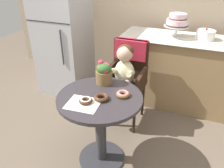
{
  "coord_description": "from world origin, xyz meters",
  "views": [
    {
      "loc": [
        0.68,
        -1.41,
        1.7
      ],
      "look_at": [
        0.05,
        0.15,
        0.77
      ],
      "focal_mm": 35.63,
      "sensor_mm": 36.0,
      "label": 1
    }
  ],
  "objects_px": {
    "donut_mid": "(86,100)",
    "flower_vase": "(104,72)",
    "tiered_cake_stand": "(177,22)",
    "round_layer_cake": "(206,35)",
    "donut_front": "(101,97)",
    "seated_child": "(123,72)",
    "refrigerator": "(63,33)",
    "wicker_chair": "(128,69)",
    "donut_side": "(123,94)",
    "cafe_table": "(100,117)"
  },
  "relations": [
    {
      "from": "tiered_cake_stand",
      "to": "seated_child",
      "type": "bearing_deg",
      "value": -120.44
    },
    {
      "from": "donut_front",
      "to": "flower_vase",
      "type": "relative_size",
      "value": 0.55
    },
    {
      "from": "flower_vase",
      "to": "tiered_cake_stand",
      "type": "distance_m",
      "value": 1.2
    },
    {
      "from": "wicker_chair",
      "to": "donut_front",
      "type": "bearing_deg",
      "value": -82.11
    },
    {
      "from": "wicker_chair",
      "to": "donut_side",
      "type": "height_order",
      "value": "wicker_chair"
    },
    {
      "from": "flower_vase",
      "to": "refrigerator",
      "type": "bearing_deg",
      "value": 138.64
    },
    {
      "from": "tiered_cake_stand",
      "to": "round_layer_cake",
      "type": "bearing_deg",
      "value": 6.95
    },
    {
      "from": "donut_side",
      "to": "tiered_cake_stand",
      "type": "bearing_deg",
      "value": 79.22
    },
    {
      "from": "donut_front",
      "to": "flower_vase",
      "type": "xyz_separation_m",
      "value": [
        -0.09,
        0.26,
        0.09
      ]
    },
    {
      "from": "donut_front",
      "to": "round_layer_cake",
      "type": "bearing_deg",
      "value": 62.7
    },
    {
      "from": "donut_mid",
      "to": "refrigerator",
      "type": "bearing_deg",
      "value": 128.82
    },
    {
      "from": "tiered_cake_stand",
      "to": "flower_vase",
      "type": "bearing_deg",
      "value": -113.51
    },
    {
      "from": "cafe_table",
      "to": "refrigerator",
      "type": "distance_m",
      "value": 1.56
    },
    {
      "from": "wicker_chair",
      "to": "donut_side",
      "type": "bearing_deg",
      "value": -69.91
    },
    {
      "from": "tiered_cake_stand",
      "to": "refrigerator",
      "type": "height_order",
      "value": "refrigerator"
    },
    {
      "from": "wicker_chair",
      "to": "round_layer_cake",
      "type": "relative_size",
      "value": 4.48
    },
    {
      "from": "donut_front",
      "to": "tiered_cake_stand",
      "type": "xyz_separation_m",
      "value": [
        0.38,
        1.34,
        0.35
      ]
    },
    {
      "from": "donut_mid",
      "to": "flower_vase",
      "type": "bearing_deg",
      "value": 89.09
    },
    {
      "from": "donut_side",
      "to": "round_layer_cake",
      "type": "height_order",
      "value": "round_layer_cake"
    },
    {
      "from": "round_layer_cake",
      "to": "cafe_table",
      "type": "bearing_deg",
      "value": -119.05
    },
    {
      "from": "donut_mid",
      "to": "donut_side",
      "type": "xyz_separation_m",
      "value": [
        0.24,
        0.2,
        -0.0
      ]
    },
    {
      "from": "donut_mid",
      "to": "flower_vase",
      "type": "distance_m",
      "value": 0.36
    },
    {
      "from": "donut_side",
      "to": "seated_child",
      "type": "bearing_deg",
      "value": 108.66
    },
    {
      "from": "round_layer_cake",
      "to": "donut_mid",
      "type": "bearing_deg",
      "value": -118.8
    },
    {
      "from": "seated_child",
      "to": "round_layer_cake",
      "type": "xyz_separation_m",
      "value": [
        0.74,
        0.74,
        0.28
      ]
    },
    {
      "from": "donut_mid",
      "to": "round_layer_cake",
      "type": "bearing_deg",
      "value": 61.2
    },
    {
      "from": "round_layer_cake",
      "to": "tiered_cake_stand",
      "type": "bearing_deg",
      "value": -173.05
    },
    {
      "from": "seated_child",
      "to": "tiered_cake_stand",
      "type": "xyz_separation_m",
      "value": [
        0.41,
        0.7,
        0.41
      ]
    },
    {
      "from": "donut_mid",
      "to": "flower_vase",
      "type": "height_order",
      "value": "flower_vase"
    },
    {
      "from": "cafe_table",
      "to": "flower_vase",
      "type": "bearing_deg",
      "value": 104.13
    },
    {
      "from": "donut_front",
      "to": "round_layer_cake",
      "type": "relative_size",
      "value": 0.57
    },
    {
      "from": "wicker_chair",
      "to": "donut_side",
      "type": "xyz_separation_m",
      "value": [
        0.18,
        -0.68,
        0.1
      ]
    },
    {
      "from": "flower_vase",
      "to": "donut_side",
      "type": "bearing_deg",
      "value": -32.65
    },
    {
      "from": "wicker_chair",
      "to": "donut_side",
      "type": "relative_size",
      "value": 8.42
    },
    {
      "from": "donut_mid",
      "to": "tiered_cake_stand",
      "type": "height_order",
      "value": "tiered_cake_stand"
    },
    {
      "from": "cafe_table",
      "to": "donut_front",
      "type": "distance_m",
      "value": 0.24
    },
    {
      "from": "cafe_table",
      "to": "seated_child",
      "type": "relative_size",
      "value": 0.99
    },
    {
      "from": "flower_vase",
      "to": "round_layer_cake",
      "type": "bearing_deg",
      "value": 54.29
    },
    {
      "from": "flower_vase",
      "to": "refrigerator",
      "type": "height_order",
      "value": "refrigerator"
    },
    {
      "from": "wicker_chair",
      "to": "refrigerator",
      "type": "relative_size",
      "value": 0.56
    },
    {
      "from": "flower_vase",
      "to": "wicker_chair",
      "type": "bearing_deg",
      "value": 83.9
    },
    {
      "from": "donut_front",
      "to": "donut_side",
      "type": "xyz_separation_m",
      "value": [
        0.14,
        0.11,
        0.0
      ]
    },
    {
      "from": "donut_mid",
      "to": "tiered_cake_stand",
      "type": "distance_m",
      "value": 1.54
    },
    {
      "from": "round_layer_cake",
      "to": "refrigerator",
      "type": "relative_size",
      "value": 0.13
    },
    {
      "from": "seated_child",
      "to": "donut_front",
      "type": "relative_size",
      "value": 5.96
    },
    {
      "from": "wicker_chair",
      "to": "donut_mid",
      "type": "distance_m",
      "value": 0.89
    },
    {
      "from": "donut_front",
      "to": "round_layer_cake",
      "type": "xyz_separation_m",
      "value": [
        0.71,
        1.38,
        0.22
      ]
    },
    {
      "from": "refrigerator",
      "to": "flower_vase",
      "type": "bearing_deg",
      "value": -41.36
    },
    {
      "from": "wicker_chair",
      "to": "refrigerator",
      "type": "distance_m",
      "value": 1.12
    },
    {
      "from": "donut_front",
      "to": "refrigerator",
      "type": "relative_size",
      "value": 0.07
    }
  ]
}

